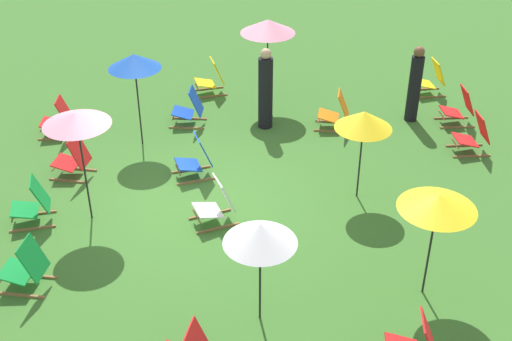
{
  "coord_description": "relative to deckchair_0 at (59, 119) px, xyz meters",
  "views": [
    {
      "loc": [
        10.03,
        0.37,
        6.73
      ],
      "look_at": [
        0.0,
        1.2,
        0.5
      ],
      "focal_mm": 46.8,
      "sensor_mm": 36.0,
      "label": 1
    }
  ],
  "objects": [
    {
      "name": "deckchair_8",
      "position": [
        -0.27,
        2.7,
        0.0
      ],
      "size": [
        0.58,
        0.82,
        0.83
      ],
      "rotation": [
        0.0,
        0.0,
        -0.15
      ],
      "color": "olive",
      "rests_on": "ground"
    },
    {
      "name": "deckchair_0",
      "position": [
        0.0,
        0.0,
        0.0
      ],
      "size": [
        0.51,
        0.78,
        0.83
      ],
      "rotation": [
        0.0,
        0.0,
        -0.05
      ],
      "color": "olive",
      "rests_on": "ground"
    },
    {
      "name": "deckchair_14",
      "position": [
        1.66,
        0.54,
        0.0
      ],
      "size": [
        0.65,
        0.86,
        0.83
      ],
      "rotation": [
        0.0,
        0.0,
        -0.26
      ],
      "color": "olive",
      "rests_on": "ground"
    },
    {
      "name": "deckchair_7",
      "position": [
        3.35,
        3.16,
        0.0
      ],
      "size": [
        0.68,
        0.87,
        0.83
      ],
      "rotation": [
        0.0,
        0.0,
        0.3
      ],
      "color": "olive",
      "rests_on": "ground"
    },
    {
      "name": "deckchair_13",
      "position": [
        4.77,
        0.31,
        0.0
      ],
      "size": [
        0.63,
        0.85,
        0.83
      ],
      "rotation": [
        0.0,
        0.0,
        -0.22
      ],
      "color": "olive",
      "rests_on": "ground"
    },
    {
      "name": "deckchair_3",
      "position": [
        1.38,
        8.32,
        0.0
      ],
      "size": [
        0.48,
        0.76,
        0.83
      ],
      "rotation": [
        0.0,
        0.0,
        -0.01
      ],
      "color": "olive",
      "rests_on": "ground"
    },
    {
      "name": "umbrella_0",
      "position": [
        5.37,
        6.14,
        1.25
      ],
      "size": [
        1.09,
        1.09,
        1.73
      ],
      "color": "black",
      "rests_on": "ground"
    },
    {
      "name": "person_1",
      "position": [
        -0.03,
        4.31,
        0.47
      ],
      "size": [
        0.37,
        0.37,
        1.77
      ],
      "rotation": [
        0.0,
        0.0,
        1.35
      ],
      "color": "black",
      "rests_on": "ground"
    },
    {
      "name": "deckchair_9",
      "position": [
        1.84,
        2.83,
        0.0
      ],
      "size": [
        0.64,
        0.85,
        0.83
      ],
      "rotation": [
        0.0,
        0.0,
        0.24
      ],
      "color": "olive",
      "rests_on": "ground"
    },
    {
      "name": "umbrella_3",
      "position": [
        5.7,
        3.69,
        1.12
      ],
      "size": [
        0.99,
        0.99,
        1.65
      ],
      "color": "black",
      "rests_on": "ground"
    },
    {
      "name": "umbrella_4",
      "position": [
        2.78,
        5.7,
        1.17
      ],
      "size": [
        0.99,
        0.99,
        1.7
      ],
      "color": "black",
      "rests_on": "ground"
    },
    {
      "name": "deckchair_10",
      "position": [
        3.1,
        0.09,
        0.0
      ],
      "size": [
        0.58,
        0.82,
        0.83
      ],
      "rotation": [
        0.0,
        0.0,
        0.14
      ],
      "color": "olive",
      "rests_on": "ground"
    },
    {
      "name": "deckchair_1",
      "position": [
        -1.35,
        8.32,
        0.0
      ],
      "size": [
        0.52,
        0.79,
        0.83
      ],
      "rotation": [
        0.0,
        0.0,
        0.06
      ],
      "color": "olive",
      "rests_on": "ground"
    },
    {
      "name": "deckchair_11",
      "position": [
        0.15,
        5.79,
        0.0
      ],
      "size": [
        0.64,
        0.85,
        0.83
      ],
      "rotation": [
        0.0,
        0.0,
        -0.23
      ],
      "color": "olive",
      "rests_on": "ground"
    },
    {
      "name": "umbrella_2",
      "position": [
        0.52,
        1.72,
        1.43
      ],
      "size": [
        1.03,
        1.03,
        1.95
      ],
      "color": "black",
      "rests_on": "ground"
    },
    {
      "name": "umbrella_1",
      "position": [
        -1.11,
        4.45,
        1.47
      ],
      "size": [
        1.19,
        1.19,
        2.0
      ],
      "color": "black",
      "rests_on": "ground"
    },
    {
      "name": "person_0",
      "position": [
        -0.08,
        7.5,
        0.45
      ],
      "size": [
        0.35,
        0.35,
        1.69
      ],
      "rotation": [
        0.0,
        0.0,
        4.37
      ],
      "color": "black",
      "rests_on": "ground"
    },
    {
      "name": "deckchair_12",
      "position": [
        -1.81,
        3.21,
        0.0
      ],
      "size": [
        0.61,
        0.83,
        0.83
      ],
      "rotation": [
        0.0,
        0.0,
        0.18
      ],
      "color": "olive",
      "rests_on": "ground"
    },
    {
      "name": "umbrella_5",
      "position": [
        3.06,
        1.01,
        1.53
      ],
      "size": [
        1.09,
        1.09,
        2.01
      ],
      "color": "black",
      "rests_on": "ground"
    },
    {
      "name": "ground_plane",
      "position": [
        2.56,
        2.69,
        -0.37
      ],
      "size": [
        40.0,
        40.0,
        0.0
      ],
      "primitive_type": "plane",
      "color": "#386B28"
    },
    {
      "name": "deckchair_5",
      "position": [
        0.17,
        8.45,
        0.0
      ],
      "size": [
        0.49,
        0.77,
        0.83
      ],
      "rotation": [
        0.0,
        0.0,
        -0.02
      ],
      "color": "olive",
      "rests_on": "ground"
    }
  ]
}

